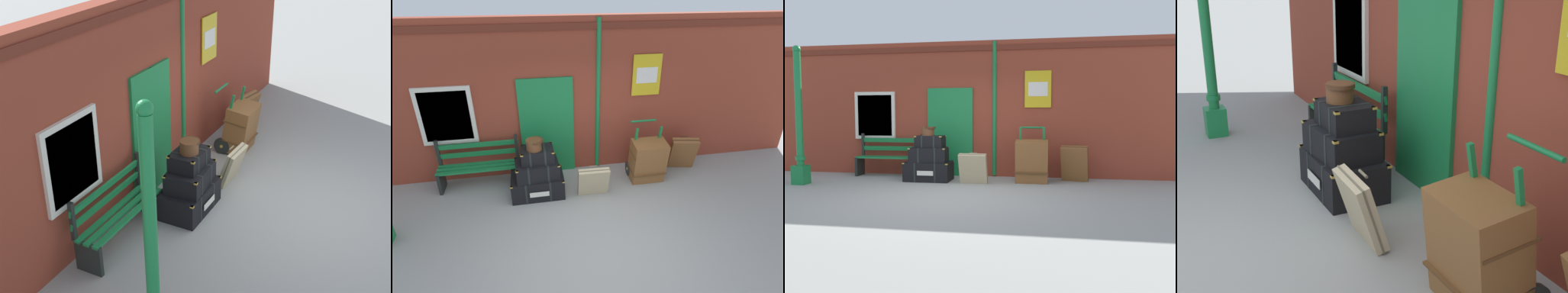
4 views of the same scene
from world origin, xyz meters
TOP-DOWN VIEW (x-y plane):
  - ground_plane at (0.00, 0.00)m, footprint 60.00×60.00m
  - brick_facade at (-0.03, 2.60)m, footprint 10.40×0.35m
  - platform_bench at (-1.98, 2.16)m, footprint 1.60×0.43m
  - steamer_trunk_base at (-0.86, 1.62)m, footprint 1.01×0.67m
  - steamer_trunk_middle at (-0.85, 1.61)m, footprint 0.85×0.61m
  - steamer_trunk_top at (-0.82, 1.64)m, footprint 0.62×0.46m
  - round_hatbox at (-0.86, 1.61)m, footprint 0.32×0.30m
  - porters_trolley at (1.41, 1.87)m, footprint 0.71×0.60m
  - large_brown_trunk at (1.41, 1.70)m, footprint 0.70×0.55m
  - suitcase_beige at (0.19, 1.35)m, footprint 0.61×0.33m
  - suitcase_charcoal at (2.32, 1.98)m, footprint 0.63×0.52m

SIDE VIEW (x-z plane):
  - ground_plane at x=0.00m, z-range 0.00..0.00m
  - steamer_trunk_base at x=-0.86m, z-range 0.00..0.42m
  - porters_trolley at x=1.41m, z-range -0.33..0.87m
  - suitcase_beige at x=0.19m, z-range -0.01..0.66m
  - suitcase_charcoal at x=2.32m, z-range 0.00..0.80m
  - platform_bench at x=-1.98m, z-range -0.06..0.95m
  - large_brown_trunk at x=1.41m, z-range 0.00..0.93m
  - steamer_trunk_middle at x=-0.85m, z-range 0.42..0.74m
  - steamer_trunk_top at x=-0.82m, z-range 0.74..1.00m
  - round_hatbox at x=-0.86m, z-range 1.01..1.21m
  - brick_facade at x=-0.03m, z-range 0.00..3.20m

